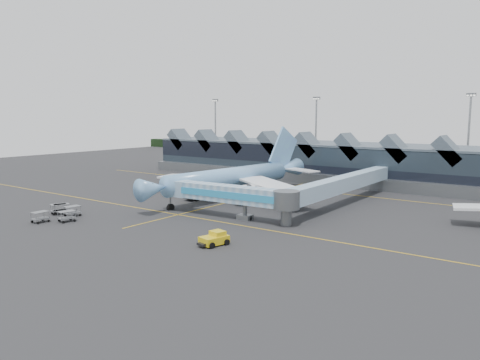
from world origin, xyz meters
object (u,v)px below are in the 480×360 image
Objects in this scene: fuel_truck at (204,190)px; pushback_tug at (214,239)px; main_airliner at (234,177)px; jet_bridge at (240,196)px.

fuel_truck reaches higher than pushback_tug.
main_airliner reaches higher than pushback_tug.
pushback_tug is at bearing -41.23° from fuel_truck.
jet_bridge is 5.39× the size of pushback_tug.
fuel_truck is (-4.53, -4.11, -2.49)m from main_airliner.
pushback_tug is at bearing -51.40° from main_airliner.
jet_bridge is 20.27m from fuel_truck.
jet_bridge is at bearing -44.47° from main_airliner.
jet_bridge is at bearing 127.44° from pushback_tug.
fuel_truck is 2.18× the size of pushback_tug.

